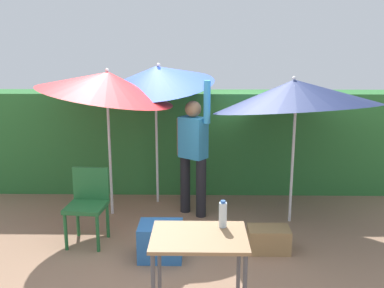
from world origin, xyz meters
The scene contains 11 objects.
ground_plane centered at (0.00, 0.00, 0.00)m, with size 24.00×24.00×0.00m, color #937056.
hedge_row centered at (0.00, 1.81, 0.80)m, with size 8.00×0.70×1.60m, color #2D7033.
umbrella_rainbow centered at (1.29, 0.44, 1.72)m, with size 2.14×2.13×2.09m.
umbrella_orange centered at (-1.13, 0.70, 1.82)m, with size 1.85×1.82×2.13m.
umbrella_yellow centered at (-0.51, 1.14, 1.89)m, with size 1.66×1.64×2.25m.
person_vendor centered at (0.01, 0.69, 0.93)m, with size 0.49×0.40×1.88m.
chair_plastic centered at (-1.23, -0.18, 0.51)m, with size 0.48×0.48×0.89m.
cooler_box centered at (-0.34, -0.59, 0.20)m, with size 0.48×0.40×0.39m, color #2D6BB7.
crate_cardboard centered at (0.89, -0.41, 0.14)m, with size 0.47×0.30×0.28m, color #9E7A4C.
folding_table centered at (0.09, -1.69, 0.69)m, with size 0.80×0.60×0.79m.
bottle_water centered at (0.30, -1.52, 0.90)m, with size 0.07×0.07×0.24m.
Camera 1 is at (0.09, -4.98, 2.33)m, focal length 40.11 mm.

